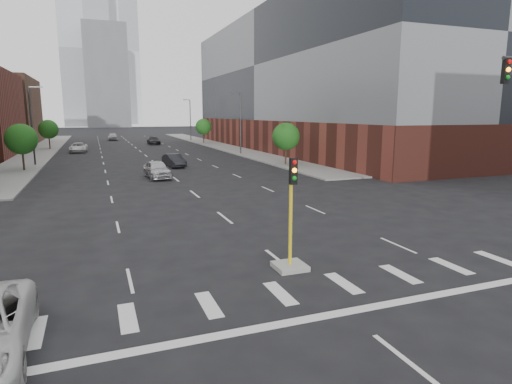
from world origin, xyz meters
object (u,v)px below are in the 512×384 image
car_near_left (157,169)px  car_deep_right (154,141)px  car_far_left (78,148)px  car_mid_right (174,160)px  median_traffic_signal (290,245)px  car_distant (113,137)px

car_near_left → car_deep_right: bearing=78.4°
car_far_left → car_mid_right: bearing=-62.7°
median_traffic_signal → car_near_left: median_traffic_signal is taller
car_near_left → car_mid_right: (3.00, 8.05, -0.10)m
median_traffic_signal → car_far_left: median_traffic_signal is taller
car_near_left → car_deep_right: 45.87m
car_mid_right → car_distant: bearing=85.9°
car_near_left → car_distant: size_ratio=0.98×
median_traffic_signal → car_distant: 88.45m
car_mid_right → car_far_left: car_far_left is taller
car_near_left → car_deep_right: car_near_left is taller
car_mid_right → car_distant: size_ratio=0.89×
median_traffic_signal → car_mid_right: bearing=87.5°
car_far_left → car_distant: car_distant is taller
median_traffic_signal → car_deep_right: median_traffic_signal is taller
median_traffic_signal → car_far_left: (-9.30, 58.52, -0.23)m
car_near_left → car_distant: car_distant is taller
car_near_left → car_far_left: (-7.80, 32.20, -0.09)m
car_far_left → car_deep_right: size_ratio=1.04×
median_traffic_signal → car_mid_right: size_ratio=0.98×
median_traffic_signal → car_distant: size_ratio=0.88×
car_deep_right → car_distant: (-6.96, 16.56, 0.10)m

